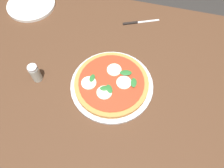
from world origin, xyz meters
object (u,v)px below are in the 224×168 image
Objects in this scene: knife at (136,22)px; pepper_shaker at (35,73)px; serving_tray at (112,85)px; pizza at (111,84)px; dining_table at (114,97)px; plate_white at (31,5)px.

pepper_shaker reaches higher than knife.
serving_tray is 1.95× the size of knife.
knife is at bearing -94.25° from pizza.
dining_table is 5.11× the size of pizza.
serving_tray is 3.92× the size of pepper_shaker.
plate_white is at bearing -61.50° from pepper_shaker.
plate_white is 0.44m from pepper_shaker.
pizza reaches higher than knife.
plate_white is 0.53m from knife.
dining_table is 8.85× the size of knife.
knife is (-0.03, -0.36, -0.02)m from pizza.
serving_tray is 0.60m from plate_white.
plate_white reaches higher than serving_tray.
plate_white is at bearing -34.79° from pizza.
pepper_shaker is at bearing 118.50° from plate_white.
dining_table is 0.12m from pizza.
dining_table is 0.37m from knife.
plate_white is at bearing -34.11° from serving_tray.
dining_table is 0.34m from pepper_shaker.
dining_table is 17.79× the size of pepper_shaker.
serving_tray is 0.02m from pizza.
pepper_shaker reaches higher than plate_white.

